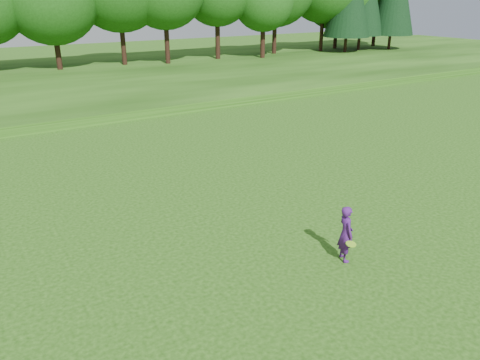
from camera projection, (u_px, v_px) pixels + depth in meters
ground at (309, 287)px, 12.05m from camera, size 140.00×140.00×0.00m
berm at (47, 82)px, 38.85m from camera, size 130.00×30.00×0.60m
walking_path at (94, 122)px, 27.87m from camera, size 130.00×1.60×0.04m
woman at (346, 234)px, 13.04m from camera, size 0.57×0.87×1.65m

